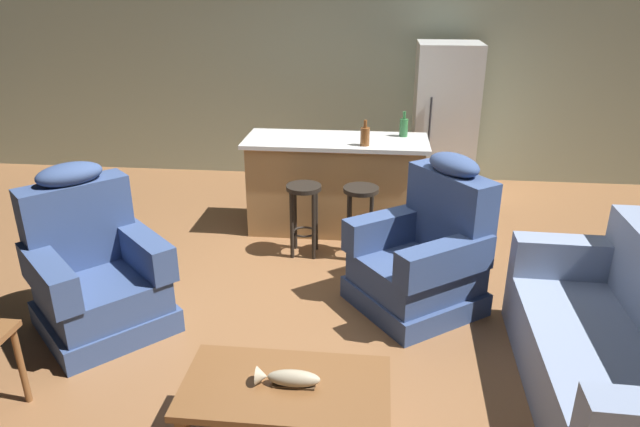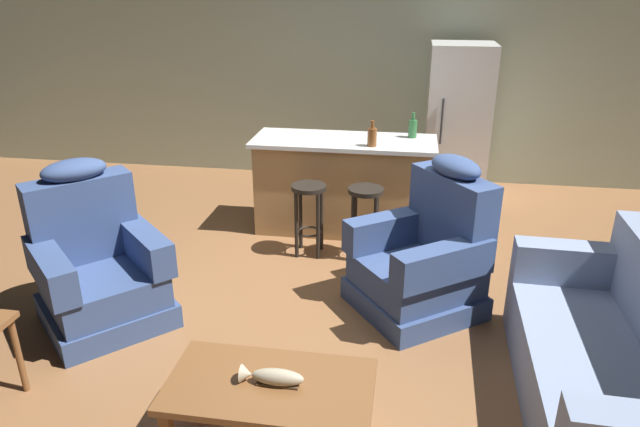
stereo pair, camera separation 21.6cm
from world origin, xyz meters
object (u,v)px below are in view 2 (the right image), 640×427
fish_figurine (272,377)px  kitchen_island (343,185)px  couch (615,365)px  bar_stool_left (309,207)px  bar_stool_right (365,210)px  recliner_near_island (425,258)px  coffee_table (270,391)px  bottle_short_amber (372,137)px  bottle_tall_green (413,128)px  recliner_near_lamp (97,267)px  refrigerator (457,123)px

fish_figurine → kitchen_island: kitchen_island is taller
couch → bar_stool_left: size_ratio=2.83×
fish_figurine → bar_stool_right: (0.29, 2.40, 0.01)m
fish_figurine → recliner_near_island: size_ratio=0.28×
coffee_table → bar_stool_left: (-0.22, 2.40, 0.11)m
bar_stool_right → bottle_short_amber: size_ratio=2.79×
fish_figurine → coffee_table: bearing=170.2°
fish_figurine → bottle_tall_green: bottle_tall_green is taller
recliner_near_lamp → bottle_short_amber: (1.88, 1.75, 0.62)m
fish_figurine → bottle_short_amber: size_ratio=1.39×
coffee_table → couch: (1.90, 0.56, -0.02)m
recliner_near_lamp → recliner_near_island: same height
kitchen_island → bottle_short_amber: bottle_short_amber is taller
couch → coffee_table: bearing=18.1°
recliner_near_island → bottle_short_amber: size_ratio=4.92×
bar_stool_left → bottle_tall_green: (0.90, 0.80, 0.57)m
fish_figurine → kitchen_island: bearing=89.8°
kitchen_island → bottle_short_amber: bearing=-36.2°
bar_stool_left → refrigerator: bearing=52.5°
kitchen_island → bottle_short_amber: size_ratio=7.38×
bar_stool_right → bottle_short_amber: 0.71m
coffee_table → bottle_short_amber: bearing=83.8°
kitchen_island → bar_stool_right: 0.69m
coffee_table → refrigerator: (1.18, 4.23, 0.52)m
refrigerator → bottle_short_amber: bearing=-121.8°
coffee_table → recliner_near_island: 1.81m
kitchen_island → refrigerator: size_ratio=1.02×
recliner_near_lamp → coffee_table: bearing=9.8°
coffee_table → bar_stool_left: size_ratio=1.62×
coffee_table → fish_figurine: 0.10m
refrigerator → bottle_short_amber: refrigerator is taller
refrigerator → bottle_tall_green: 1.15m
refrigerator → bar_stool_left: bearing=-127.5°
coffee_table → bottle_short_amber: size_ratio=4.51×
recliner_near_island → refrigerator: bearing=-134.3°
recliner_near_island → bar_stool_right: bearing=-92.6°
fish_figurine → recliner_near_island: bearing=63.2°
recliner_near_lamp → bar_stool_left: 1.90m
couch → bar_stool_left: 2.81m
coffee_table → bar_stool_left: 2.41m
fish_figurine → bottle_short_amber: bearing=84.0°
bar_stool_left → bottle_tall_green: bearing=41.9°
fish_figurine → kitchen_island: size_ratio=0.19×
couch → refrigerator: bearing=-77.3°
bar_stool_left → bottle_short_amber: bottle_short_amber is taller
coffee_table → kitchen_island: size_ratio=0.61×
bar_stool_right → bottle_tall_green: bearing=64.7°
couch → refrigerator: (-0.71, 3.67, 0.54)m
fish_figurine → bar_stool_left: (-0.23, 2.40, 0.01)m
recliner_near_lamp → bar_stool_right: recliner_near_lamp is taller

